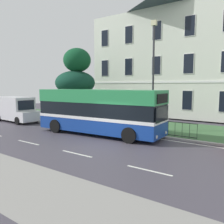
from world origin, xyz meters
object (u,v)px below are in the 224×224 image
Objects in this scene: georgian_townhouse at (175,58)px; single_decker_bus at (99,111)px; street_lamp_post at (153,70)px; evergreen_tree at (77,88)px; white_panel_van at (16,109)px.

single_decker_bus is (0.31, -14.94, -4.99)m from georgian_townhouse.
street_lamp_post is (2.66, 2.93, 2.90)m from single_decker_bus.
georgian_townhouse is 15.76m from single_decker_bus.
evergreen_tree is (-7.22, -9.36, -3.48)m from georgian_townhouse.
single_decker_bus is at bearing 2.49° from white_panel_van.
georgian_townhouse is 12.55m from street_lamp_post.
street_lamp_post is (12.91, 2.84, 3.34)m from white_panel_van.
georgian_townhouse is at bearing 59.21° from white_panel_van.
georgian_townhouse is 2.31× the size of evergreen_tree.
evergreen_tree is at bearing -127.66° from georgian_townhouse.
evergreen_tree is 6.43m from white_panel_van.
georgian_townhouse reaches higher than evergreen_tree.
evergreen_tree reaches higher than white_panel_van.
single_decker_bus is 1.73× the size of white_panel_van.
evergreen_tree is at bearing 165.40° from street_lamp_post.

